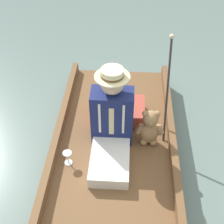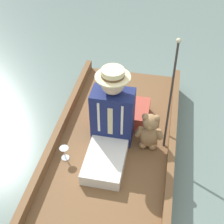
% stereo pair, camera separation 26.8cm
% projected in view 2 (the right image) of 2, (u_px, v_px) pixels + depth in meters
% --- Properties ---
extents(ground_plane, '(16.00, 16.00, 0.00)m').
position_uv_depth(ground_plane, '(111.00, 164.00, 2.90)').
color(ground_plane, slate).
extents(punt_boat, '(1.11, 2.57, 0.26)m').
position_uv_depth(punt_boat, '(111.00, 158.00, 2.84)').
color(punt_boat, brown).
rests_on(punt_boat, ground_plane).
extents(seat_cushion, '(0.51, 0.36, 0.15)m').
position_uv_depth(seat_cushion, '(123.00, 112.00, 3.09)').
color(seat_cushion, '#B24738').
rests_on(seat_cushion, punt_boat).
extents(seated_person, '(0.37, 0.72, 0.77)m').
position_uv_depth(seated_person, '(111.00, 122.00, 2.69)').
color(seated_person, white).
rests_on(seated_person, punt_boat).
extents(teddy_bear, '(0.27, 0.16, 0.38)m').
position_uv_depth(teddy_bear, '(149.00, 132.00, 2.74)').
color(teddy_bear, '#9E754C').
rests_on(teddy_bear, punt_boat).
extents(wine_glass, '(0.08, 0.08, 0.13)m').
position_uv_depth(wine_glass, '(64.00, 151.00, 2.68)').
color(wine_glass, silver).
rests_on(wine_glass, punt_boat).
extents(walking_cane, '(0.04, 0.42, 0.89)m').
position_uv_depth(walking_cane, '(172.00, 86.00, 2.68)').
color(walking_cane, '#2D2823').
rests_on(walking_cane, punt_boat).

